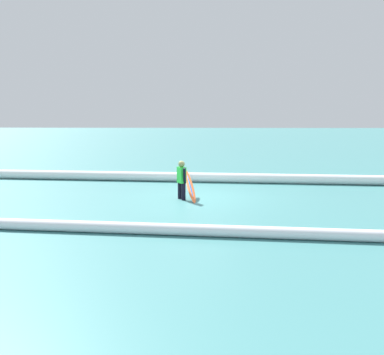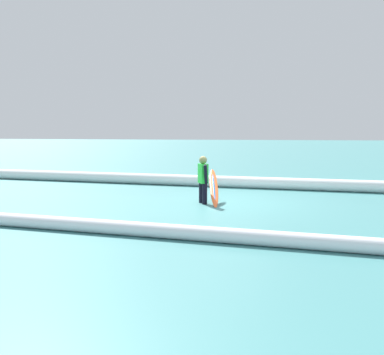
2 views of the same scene
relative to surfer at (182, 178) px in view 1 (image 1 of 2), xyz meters
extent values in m
plane|color=teal|center=(-0.61, -0.39, -0.74)|extent=(199.01, 199.01, 0.00)
cylinder|color=black|center=(0.07, -0.12, -0.45)|extent=(0.14, 0.14, 0.58)
cylinder|color=black|center=(-0.07, 0.12, -0.45)|extent=(0.14, 0.14, 0.58)
cube|color=#2DD83F|center=(0.00, 0.00, 0.11)|extent=(0.35, 0.39, 0.54)
sphere|color=#8E8B52|center=(0.00, 0.00, 0.49)|extent=(0.22, 0.22, 0.22)
cylinder|color=black|center=(0.11, -0.18, 0.11)|extent=(0.09, 0.19, 0.54)
cylinder|color=black|center=(-0.11, 0.18, 0.11)|extent=(0.09, 0.23, 0.54)
ellipsoid|color=#E55926|center=(-0.28, -0.17, -0.30)|extent=(0.60, 1.63, 0.93)
ellipsoid|color=blue|center=(-0.28, -0.17, -0.29)|extent=(0.38, 1.28, 0.76)
cylinder|color=white|center=(-0.87, -3.61, -0.53)|extent=(23.26, 2.07, 0.41)
cylinder|color=white|center=(-0.92, 4.10, -0.60)|extent=(15.66, 1.46, 0.28)
camera|label=1|loc=(-0.82, 12.74, 2.01)|focal=35.54mm
camera|label=2|loc=(-2.30, 11.59, 1.25)|focal=39.83mm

